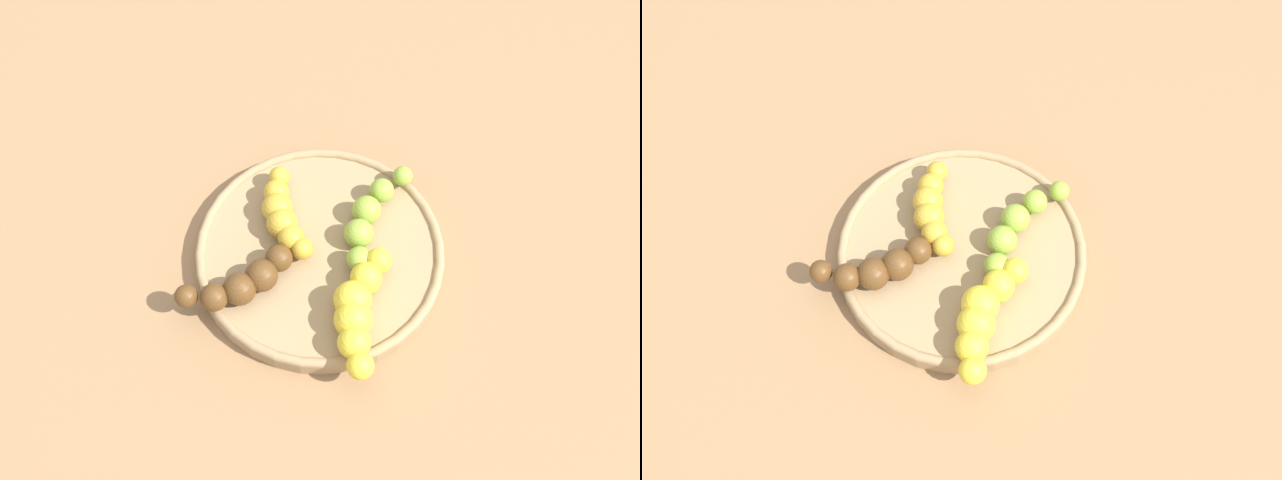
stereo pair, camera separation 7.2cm
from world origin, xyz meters
TOP-DOWN VIEW (x-y plane):
  - ground_plane at (0.00, 0.00)m, footprint 2.40×2.40m
  - fruit_bowl at (0.00, 0.00)m, footprint 0.25×0.25m
  - banana_green at (0.05, -0.00)m, footprint 0.11×0.12m
  - banana_spotted at (-0.02, 0.04)m, footprint 0.05×0.11m
  - banana_overripe at (-0.08, -0.01)m, footprint 0.14×0.06m
  - banana_yellow at (0.00, -0.08)m, footprint 0.09×0.11m

SIDE VIEW (x-z plane):
  - ground_plane at x=0.00m, z-range 0.00..0.00m
  - fruit_bowl at x=0.00m, z-range 0.00..0.02m
  - banana_green at x=0.05m, z-range 0.02..0.05m
  - banana_spotted at x=-0.02m, z-range 0.02..0.05m
  - banana_overripe at x=-0.08m, z-range 0.02..0.05m
  - banana_yellow at x=0.00m, z-range 0.02..0.06m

